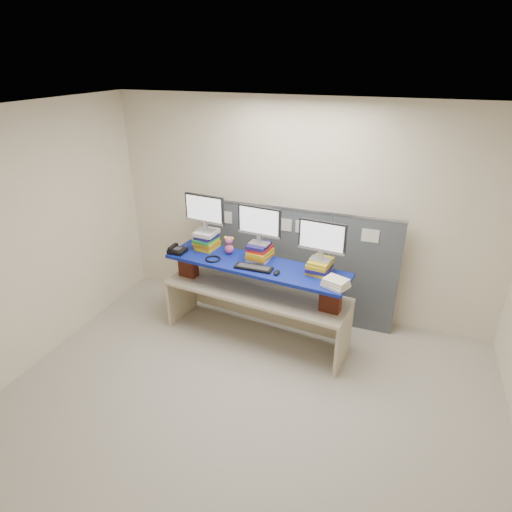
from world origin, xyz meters
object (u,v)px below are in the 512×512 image
at_px(keyboard, 254,268).
at_px(desk_phone, 177,250).
at_px(monitor_left, 205,211).
at_px(desk, 256,300).
at_px(monitor_right, 322,238).
at_px(blue_board, 256,265).
at_px(monitor_center, 259,223).

distance_m(keyboard, desk_phone, 1.04).
xyz_separation_m(monitor_left, keyboard, (0.75, -0.33, -0.48)).
xyz_separation_m(desk, monitor_right, (0.74, 0.04, 0.89)).
distance_m(blue_board, keyboard, 0.13).
distance_m(desk, monitor_right, 1.16).
xyz_separation_m(desk, desk_phone, (-1.02, -0.03, 0.51)).
xyz_separation_m(monitor_right, desk_phone, (-1.75, -0.07, -0.38)).
bearing_deg(keyboard, desk, 98.27).
height_order(monitor_center, desk_phone, monitor_center).
height_order(blue_board, monitor_left, monitor_left).
distance_m(monitor_center, monitor_right, 0.75).
distance_m(monitor_center, keyboard, 0.51).
height_order(keyboard, desk_phone, desk_phone).
xyz_separation_m(keyboard, desk_phone, (-1.03, 0.09, 0.02)).
relative_size(blue_board, monitor_left, 4.17).
height_order(blue_board, keyboard, keyboard).
distance_m(desk, monitor_left, 1.23).
relative_size(blue_board, monitor_right, 4.17).
bearing_deg(blue_board, monitor_center, 97.48).
distance_m(monitor_left, monitor_center, 0.73).
bearing_deg(desk_phone, monitor_center, 9.52).
xyz_separation_m(desk, keyboard, (0.02, -0.13, 0.50)).
xyz_separation_m(blue_board, monitor_left, (-0.73, 0.20, 0.51)).
height_order(desk, blue_board, blue_board).
bearing_deg(monitor_left, blue_board, -9.03).
distance_m(monitor_left, monitor_right, 1.48).
xyz_separation_m(blue_board, desk_phone, (-1.02, -0.03, 0.05)).
distance_m(desk, desk_phone, 1.14).
distance_m(monitor_right, desk_phone, 1.79).
distance_m(blue_board, monitor_left, 0.91).
height_order(monitor_center, monitor_right, monitor_center).
xyz_separation_m(desk, blue_board, (0.00, -0.00, 0.46)).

